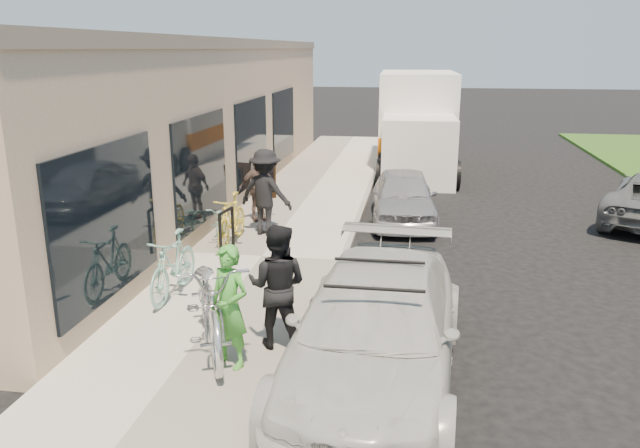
{
  "coord_description": "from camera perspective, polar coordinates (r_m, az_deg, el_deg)",
  "views": [
    {
      "loc": [
        0.85,
        -8.03,
        3.98
      ],
      "look_at": [
        -0.75,
        2.25,
        1.05
      ],
      "focal_mm": 35.0,
      "sensor_mm": 36.0,
      "label": 1
    }
  ],
  "objects": [
    {
      "name": "sedan_white",
      "position": [
        7.68,
        5.12,
        -9.58
      ],
      "size": [
        2.29,
        4.99,
        1.45
      ],
      "rotation": [
        0.0,
        0.0,
        -0.06
      ],
      "color": "silver",
      "rests_on": "ground"
    },
    {
      "name": "man_standing",
      "position": [
        8.21,
        -3.91,
        -5.67
      ],
      "size": [
        0.85,
        0.68,
        1.68
      ],
      "primitive_type": "imported",
      "rotation": [
        0.0,
        0.0,
        3.08
      ],
      "color": "black",
      "rests_on": "sidewalk"
    },
    {
      "name": "ground",
      "position": [
        9.0,
        2.57,
        -10.53
      ],
      "size": [
        120.0,
        120.0,
        0.0
      ],
      "primitive_type": "plane",
      "color": "black",
      "rests_on": "ground"
    },
    {
      "name": "storefront",
      "position": [
        17.24,
        -12.04,
        9.22
      ],
      "size": [
        3.6,
        20.0,
        4.22
      ],
      "color": "#CAAB8C",
      "rests_on": "ground"
    },
    {
      "name": "moving_truck",
      "position": [
        21.49,
        8.84,
        8.74
      ],
      "size": [
        2.64,
        6.62,
        3.22
      ],
      "rotation": [
        0.0,
        0.0,
        0.03
      ],
      "color": "white",
      "rests_on": "ground"
    },
    {
      "name": "woman_rider",
      "position": [
        7.78,
        -8.3,
        -7.5
      ],
      "size": [
        0.67,
        0.57,
        1.56
      ],
      "primitive_type": "imported",
      "rotation": [
        0.0,
        0.0,
        -0.42
      ],
      "color": "green",
      "rests_on": "sidewalk"
    },
    {
      "name": "curb",
      "position": [
        11.77,
        2.02,
        -3.69
      ],
      "size": [
        0.12,
        34.0,
        0.13
      ],
      "primitive_type": "cube",
      "color": "gray",
      "rests_on": "ground"
    },
    {
      "name": "sidewalk",
      "position": [
        12.04,
        -5.33,
        -3.26
      ],
      "size": [
        3.0,
        34.0,
        0.15
      ],
      "primitive_type": "cube",
      "color": "beige",
      "rests_on": "ground"
    },
    {
      "name": "bystander_a",
      "position": [
        13.18,
        -5.01,
        2.9
      ],
      "size": [
        1.33,
        0.99,
        1.83
      ],
      "primitive_type": "imported",
      "rotation": [
        0.0,
        0.0,
        2.86
      ],
      "color": "black",
      "rests_on": "sidewalk"
    },
    {
      "name": "sandwich_board",
      "position": [
        16.59,
        -4.98,
        3.94
      ],
      "size": [
        0.64,
        0.64,
        0.88
      ],
      "rotation": [
        0.0,
        0.0,
        0.21
      ],
      "color": "#301D0D",
      "rests_on": "sidewalk"
    },
    {
      "name": "bystander_b",
      "position": [
        14.33,
        -5.73,
        3.26
      ],
      "size": [
        0.94,
        0.77,
        1.5
      ],
      "primitive_type": "imported",
      "rotation": [
        0.0,
        0.0,
        0.54
      ],
      "color": "brown",
      "rests_on": "sidewalk"
    },
    {
      "name": "bike_rack",
      "position": [
        12.13,
        -8.54,
        -0.26
      ],
      "size": [
        0.14,
        0.61,
        0.87
      ],
      "rotation": [
        0.0,
        0.0,
        -0.14
      ],
      "color": "black",
      "rests_on": "sidewalk"
    },
    {
      "name": "cruiser_bike_c",
      "position": [
        12.71,
        -8.09,
        0.42
      ],
      "size": [
        0.51,
        1.7,
        1.01
      ],
      "primitive_type": "imported",
      "rotation": [
        0.0,
        0.0,
        -0.02
      ],
      "color": "yellow",
      "rests_on": "sidewalk"
    },
    {
      "name": "cruiser_bike_a",
      "position": [
        10.2,
        -13.27,
        -3.68
      ],
      "size": [
        0.54,
        1.73,
        1.03
      ],
      "primitive_type": "imported",
      "rotation": [
        0.0,
        0.0,
        -0.03
      ],
      "color": "#7EBCAB",
      "rests_on": "sidewalk"
    },
    {
      "name": "tandem_bike",
      "position": [
        8.35,
        -9.98,
        -6.92
      ],
      "size": [
        1.79,
        2.6,
        1.29
      ],
      "primitive_type": "imported",
      "rotation": [
        0.0,
        0.0,
        0.42
      ],
      "color": "silver",
      "rests_on": "sidewalk"
    },
    {
      "name": "cruiser_bike_b",
      "position": [
        12.9,
        -9.07,
        0.1
      ],
      "size": [
        0.94,
        1.6,
        0.79
      ],
      "primitive_type": "imported",
      "rotation": [
        0.0,
        0.0,
        0.29
      ],
      "color": "#7EBCAB",
      "rests_on": "sidewalk"
    },
    {
      "name": "sedan_silver",
      "position": [
        14.86,
        7.66,
        2.51
      ],
      "size": [
        1.69,
        3.7,
        1.23
      ],
      "primitive_type": "imported",
      "rotation": [
        0.0,
        0.0,
        0.07
      ],
      "color": "#9F9FA5",
      "rests_on": "ground"
    }
  ]
}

